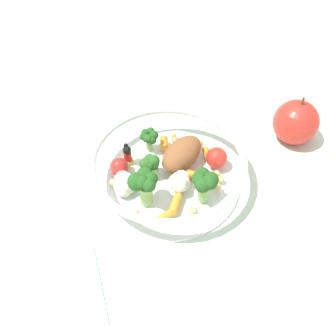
# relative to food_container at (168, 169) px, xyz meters

# --- Properties ---
(ground_plane) EXTENTS (2.40, 2.40, 0.00)m
(ground_plane) POSITION_rel_food_container_xyz_m (-0.02, -0.01, -0.03)
(ground_plane) COLOR silver
(food_container) EXTENTS (0.22, 0.22, 0.07)m
(food_container) POSITION_rel_food_container_xyz_m (0.00, 0.00, 0.00)
(food_container) COLOR white
(food_container) RESTS_ON ground_plane
(loose_apple) EXTENTS (0.07, 0.07, 0.08)m
(loose_apple) POSITION_rel_food_container_xyz_m (0.05, 0.22, 0.01)
(loose_apple) COLOR red
(loose_apple) RESTS_ON ground_plane
(folded_napkin) EXTENTS (0.14, 0.14, 0.01)m
(folded_napkin) POSITION_rel_food_container_xyz_m (0.05, -0.21, -0.03)
(folded_napkin) COLOR white
(folded_napkin) RESTS_ON ground_plane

